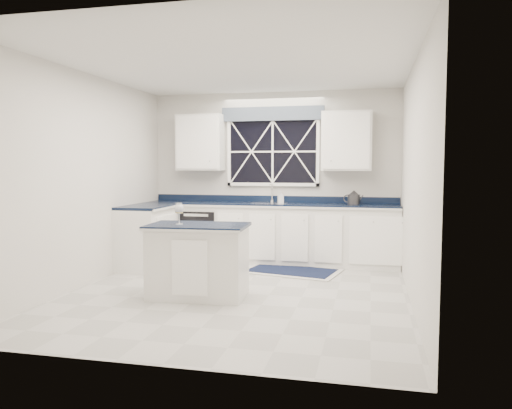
% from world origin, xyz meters
% --- Properties ---
extents(ground, '(4.50, 4.50, 0.00)m').
position_xyz_m(ground, '(0.00, 0.00, 0.00)').
color(ground, '#AFAFAB').
rests_on(ground, ground).
extents(back_wall, '(4.00, 0.10, 2.70)m').
position_xyz_m(back_wall, '(0.00, 2.25, 1.35)').
color(back_wall, silver).
rests_on(back_wall, ground).
extents(base_cabinets, '(3.99, 1.60, 0.90)m').
position_xyz_m(base_cabinets, '(-0.33, 1.78, 0.45)').
color(base_cabinets, white).
rests_on(base_cabinets, ground).
extents(countertop, '(3.98, 0.64, 0.04)m').
position_xyz_m(countertop, '(0.00, 1.95, 0.92)').
color(countertop, black).
rests_on(countertop, base_cabinets).
extents(dishwasher, '(0.60, 0.58, 0.82)m').
position_xyz_m(dishwasher, '(-1.10, 1.95, 0.41)').
color(dishwasher, black).
rests_on(dishwasher, ground).
extents(window, '(1.65, 0.09, 1.26)m').
position_xyz_m(window, '(0.00, 2.20, 1.83)').
color(window, black).
rests_on(window, ground).
extents(upper_cabinets, '(3.10, 0.34, 0.90)m').
position_xyz_m(upper_cabinets, '(0.00, 2.08, 1.90)').
color(upper_cabinets, white).
rests_on(upper_cabinets, ground).
extents(faucet, '(0.05, 0.20, 0.30)m').
position_xyz_m(faucet, '(0.00, 2.14, 1.10)').
color(faucet, silver).
rests_on(faucet, countertop).
extents(island, '(1.18, 0.75, 0.85)m').
position_xyz_m(island, '(-0.40, -0.25, 0.43)').
color(island, white).
rests_on(island, ground).
extents(rug, '(1.49, 1.08, 0.02)m').
position_xyz_m(rug, '(0.45, 1.35, 0.01)').
color(rug, beige).
rests_on(rug, ground).
extents(kettle, '(0.30, 0.20, 0.22)m').
position_xyz_m(kettle, '(1.29, 2.00, 1.04)').
color(kettle, '#323234').
rests_on(kettle, countertop).
extents(wine_glass, '(0.11, 0.11, 0.25)m').
position_xyz_m(wine_glass, '(-0.61, -0.31, 1.02)').
color(wine_glass, silver).
rests_on(wine_glass, island).
extents(soap_bottle, '(0.11, 0.11, 0.19)m').
position_xyz_m(soap_bottle, '(0.15, 2.11, 1.03)').
color(soap_bottle, silver).
rests_on(soap_bottle, countertop).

